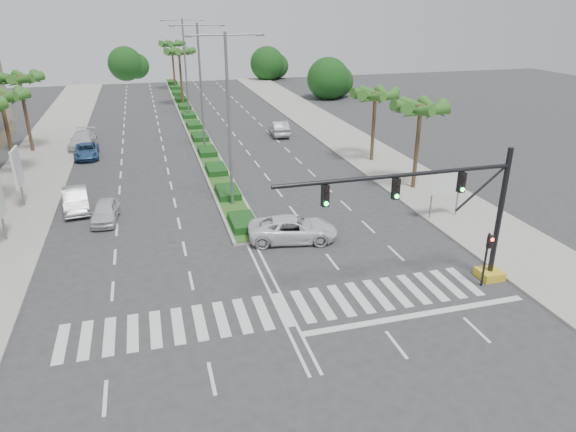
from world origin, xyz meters
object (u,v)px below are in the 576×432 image
(car_parked_a, at_px, (105,212))
(car_parked_c, at_px, (87,151))
(car_parked_b, at_px, (76,200))
(car_parked_d, at_px, (83,140))
(car_right, at_px, (279,128))
(car_crossing, at_px, (293,229))

(car_parked_a, bearing_deg, car_parked_c, 102.95)
(car_parked_c, bearing_deg, car_parked_b, -91.64)
(car_parked_c, relative_size, car_parked_d, 0.84)
(car_parked_c, height_order, car_parked_d, car_parked_d)
(car_parked_d, bearing_deg, car_right, 4.12)
(car_right, bearing_deg, car_crossing, 82.93)
(car_parked_d, xyz_separation_m, car_crossing, (14.43, -26.88, -0.05))
(car_parked_b, height_order, car_right, car_right)
(car_parked_a, height_order, car_parked_b, car_parked_b)
(car_right, bearing_deg, car_parked_c, 16.74)
(car_parked_b, xyz_separation_m, car_crossing, (13.45, -9.06, -0.01))
(car_parked_d, relative_size, car_crossing, 1.02)
(car_parked_d, height_order, car_crossing, car_parked_d)
(car_parked_a, distance_m, car_right, 27.00)
(car_parked_a, height_order, car_parked_c, car_parked_a)
(car_crossing, bearing_deg, car_right, -2.05)
(car_parked_b, xyz_separation_m, car_right, (19.65, 17.80, 0.05))
(car_parked_c, distance_m, car_parked_d, 3.89)
(car_parked_c, distance_m, car_crossing, 26.85)
(car_parked_d, bearing_deg, car_parked_c, -76.26)
(car_crossing, height_order, car_right, car_right)
(car_parked_b, relative_size, car_parked_d, 0.84)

